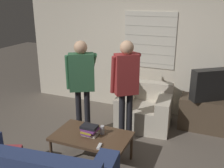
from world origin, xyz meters
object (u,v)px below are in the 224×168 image
at_px(tv, 213,84).
at_px(person_left_standing, 82,77).
at_px(person_right_standing, 126,80).
at_px(coffee_table, 92,137).
at_px(soda_can, 102,130).
at_px(book_stack, 89,130).
at_px(spare_remote, 99,146).
at_px(armchair_beige, 145,109).

xyz_separation_m(tv, person_left_standing, (-2.02, -1.02, 0.18)).
relative_size(person_left_standing, person_right_standing, 0.98).
distance_m(coffee_table, person_left_standing, 1.07).
bearing_deg(person_right_standing, person_left_standing, 147.34).
bearing_deg(coffee_table, soda_can, 36.26).
xyz_separation_m(person_right_standing, book_stack, (-0.26, -0.78, -0.55)).
bearing_deg(spare_remote, soda_can, 100.50).
distance_m(book_stack, soda_can, 0.19).
bearing_deg(soda_can, coffee_table, -143.74).
relative_size(person_left_standing, book_stack, 6.87).
bearing_deg(person_left_standing, book_stack, -84.97).
xyz_separation_m(person_right_standing, spare_remote, (-0.00, -1.00, -0.62)).
height_order(armchair_beige, book_stack, armchair_beige).
xyz_separation_m(soda_can, spare_remote, (0.11, -0.33, -0.05)).
height_order(person_right_standing, book_stack, person_right_standing).
bearing_deg(armchair_beige, person_right_standing, 73.55).
height_order(book_stack, spare_remote, book_stack).
bearing_deg(soda_can, person_right_standing, 80.26).
xyz_separation_m(person_left_standing, soda_can, (0.64, -0.60, -0.55)).
bearing_deg(coffee_table, person_left_standing, 126.72).
relative_size(armchair_beige, tv, 1.37).
relative_size(armchair_beige, book_stack, 4.22).
xyz_separation_m(armchair_beige, person_right_standing, (-0.14, -0.70, 0.76)).
height_order(tv, soda_can, tv).
distance_m(tv, person_left_standing, 2.27).
bearing_deg(spare_remote, coffee_table, 126.75).
bearing_deg(armchair_beige, tv, -172.37).
distance_m(armchair_beige, book_stack, 1.54).
height_order(armchair_beige, spare_remote, armchair_beige).
distance_m(tv, person_right_standing, 1.60).
bearing_deg(tv, person_left_standing, -10.25).
distance_m(coffee_table, book_stack, 0.12).
xyz_separation_m(coffee_table, tv, (1.51, 1.70, 0.46)).
distance_m(coffee_table, spare_remote, 0.34).
xyz_separation_m(person_left_standing, book_stack, (0.49, -0.71, -0.53)).
bearing_deg(book_stack, person_right_standing, 71.27).
bearing_deg(armchair_beige, soda_can, 74.43).
bearing_deg(coffee_table, spare_remote, -45.47).
relative_size(armchair_beige, coffee_table, 0.94).
bearing_deg(spare_remote, armchair_beige, 77.26).
xyz_separation_m(coffee_table, soda_can, (0.13, 0.09, 0.10)).
height_order(soda_can, spare_remote, soda_can).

